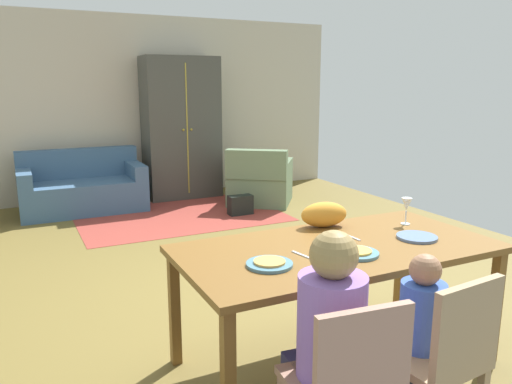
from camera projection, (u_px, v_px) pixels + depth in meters
ground_plane at (224, 262)px, 4.91m from camera, size 6.48×6.64×0.02m
back_wall at (137, 108)px, 7.57m from camera, size 6.48×0.10×2.70m
dining_table at (338, 256)px, 3.00m from camera, size 1.91×0.96×0.76m
plate_near_man at (269, 264)px, 2.65m from camera, size 0.25×0.25×0.02m
pizza_near_man at (269, 262)px, 2.65m from camera, size 0.17×0.17×0.01m
plate_near_child at (357, 253)px, 2.83m from camera, size 0.25×0.25×0.02m
pizza_near_child at (357, 251)px, 2.82m from camera, size 0.17×0.17×0.01m
plate_near_woman at (417, 237)px, 3.12m from camera, size 0.25×0.25×0.02m
wine_glass at (406, 206)px, 3.41m from camera, size 0.07×0.07×0.19m
fork at (301, 255)px, 2.82m from camera, size 0.04×0.15×0.01m
knife at (351, 237)px, 3.15m from camera, size 0.02×0.17×0.01m
dining_chair_man at (347, 382)px, 2.08m from camera, size 0.46×0.46×0.87m
person_man at (326, 357)px, 2.23m from camera, size 0.31×0.41×1.11m
dining_chair_child at (443, 352)px, 2.31m from camera, size 0.46×0.46×0.87m
person_child at (414, 348)px, 2.47m from camera, size 0.22×0.30×0.92m
cat at (324, 214)px, 3.36m from camera, size 0.35×0.22×0.17m
area_rug at (180, 215)px, 6.61m from camera, size 2.60×1.80×0.01m
couch at (82, 189)px, 6.82m from camera, size 1.61×0.86×0.82m
armchair at (260, 182)px, 7.22m from camera, size 1.19×1.20×0.82m
armoire at (181, 128)px, 7.53m from camera, size 1.10×0.59×2.10m
handbag at (240, 205)px, 6.64m from camera, size 0.32×0.16×0.26m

